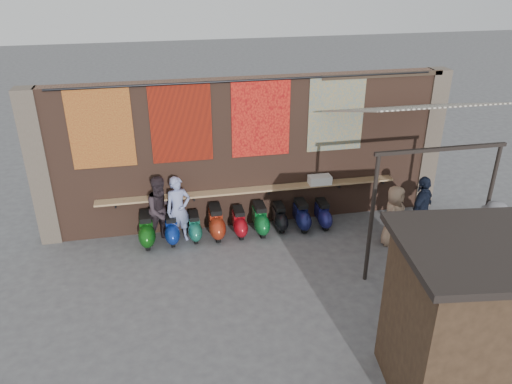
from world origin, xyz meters
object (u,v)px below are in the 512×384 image
(scooter_stool_5, at_px, (260,219))
(scooter_stool_6, at_px, (280,217))
(scooter_stool_7, at_px, (301,215))
(market_stall, at_px, (481,326))
(shopper_navy, at_px, (421,210))
(shopper_tan, at_px, (394,216))
(shopper_grey, at_px, (490,238))
(shelf_box, at_px, (320,180))
(scooter_stool_8, at_px, (323,214))
(scooter_stool_0, at_px, (147,230))
(scooter_stool_2, at_px, (195,227))
(diner_left, at_px, (178,210))
(diner_right, at_px, (162,210))
(scooter_stool_3, at_px, (216,222))
(scooter_stool_4, at_px, (239,222))
(scooter_stool_1, at_px, (172,229))

(scooter_stool_5, relative_size, scooter_stool_6, 1.15)
(scooter_stool_7, height_order, market_stall, market_stall)
(shopper_navy, relative_size, shopper_tan, 1.13)
(scooter_stool_7, bearing_deg, shopper_grey, -38.76)
(shelf_box, relative_size, scooter_stool_7, 0.75)
(shelf_box, height_order, scooter_stool_8, shelf_box)
(scooter_stool_6, bearing_deg, scooter_stool_0, -178.48)
(scooter_stool_7, xyz_separation_m, shopper_navy, (2.75, -1.27, 0.53))
(scooter_stool_0, height_order, scooter_stool_5, scooter_stool_0)
(scooter_stool_8, bearing_deg, shopper_navy, -30.30)
(scooter_stool_2, height_order, diner_left, diner_left)
(scooter_stool_6, height_order, shopper_grey, shopper_grey)
(diner_left, relative_size, diner_right, 0.97)
(scooter_stool_6, xyz_separation_m, diner_left, (-2.67, -0.05, 0.54))
(scooter_stool_3, height_order, shopper_tan, shopper_tan)
(scooter_stool_4, bearing_deg, scooter_stool_3, 177.60)
(market_stall, bearing_deg, scooter_stool_2, 131.52)
(scooter_stool_2, relative_size, diner_right, 0.40)
(shopper_navy, bearing_deg, shelf_box, -75.42)
(scooter_stool_1, distance_m, diner_right, 0.58)
(scooter_stool_6, xyz_separation_m, scooter_stool_7, (0.59, -0.08, 0.04))
(scooter_stool_2, relative_size, scooter_stool_5, 0.88)
(scooter_stool_7, bearing_deg, scooter_stool_3, 179.54)
(scooter_stool_4, distance_m, diner_right, 2.05)
(scooter_stool_5, xyz_separation_m, scooter_stool_6, (0.55, 0.09, -0.05))
(shelf_box, xyz_separation_m, scooter_stool_8, (0.02, -0.34, -0.88))
(scooter_stool_7, bearing_deg, scooter_stool_8, -0.99)
(scooter_stool_8, bearing_deg, scooter_stool_7, 179.01)
(scooter_stool_6, bearing_deg, market_stall, -73.60)
(market_stall, bearing_deg, shopper_tan, 87.19)
(scooter_stool_0, bearing_deg, scooter_stool_4, 0.10)
(diner_left, xyz_separation_m, shopper_grey, (6.84, -2.91, 0.04))
(scooter_stool_2, bearing_deg, diner_right, 178.77)
(scooter_stool_4, relative_size, scooter_stool_6, 1.05)
(scooter_stool_0, distance_m, scooter_stool_5, 2.95)
(scooter_stool_2, bearing_deg, scooter_stool_7, -0.30)
(scooter_stool_5, bearing_deg, scooter_stool_6, 9.34)
(scooter_stool_1, bearing_deg, scooter_stool_3, 1.69)
(shelf_box, height_order, shopper_tan, shopper_tan)
(scooter_stool_5, bearing_deg, scooter_stool_7, 0.45)
(scooter_stool_2, bearing_deg, scooter_stool_4, -1.07)
(diner_left, relative_size, shopper_navy, 0.97)
(diner_right, relative_size, shopper_navy, 1.00)
(scooter_stool_7, relative_size, diner_right, 0.44)
(diner_left, distance_m, shopper_tan, 5.44)
(diner_right, height_order, market_stall, market_stall)
(scooter_stool_1, relative_size, scooter_stool_5, 0.93)
(scooter_stool_7, xyz_separation_m, shopper_grey, (3.58, -2.88, 0.54))
(scooter_stool_5, height_order, shopper_tan, shopper_tan)
(scooter_stool_4, height_order, scooter_stool_8, scooter_stool_4)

